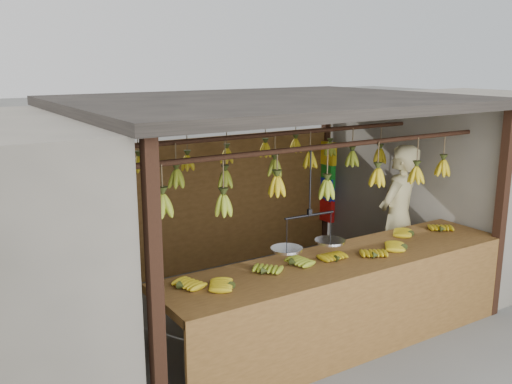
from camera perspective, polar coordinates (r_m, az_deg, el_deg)
ground at (r=6.75m, az=1.39°, el=-11.30°), size 80.00×80.00×0.00m
stall at (r=6.47m, az=-0.14°, el=5.84°), size 4.30×3.30×2.40m
neighbor_right at (r=8.84m, az=21.22°, el=1.53°), size 3.00×3.00×2.30m
counter at (r=5.65m, az=9.54°, el=-8.62°), size 3.84×0.87×0.96m
hanging_bananas at (r=6.26m, az=1.46°, el=2.39°), size 3.59×2.25×0.39m
balance_scale at (r=5.47m, az=5.32°, el=-4.85°), size 0.79×0.32×0.95m
vendor at (r=7.14m, az=14.02°, el=-2.59°), size 0.75×0.60×1.81m
bag_bundles at (r=8.58m, az=7.19°, el=0.96°), size 0.08×0.26×1.21m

